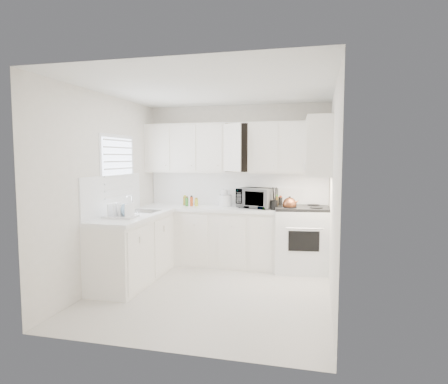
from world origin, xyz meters
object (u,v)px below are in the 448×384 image
(microwave, at_px, (257,196))
(dish_rack, at_px, (120,209))
(utensil_crock, at_px, (274,198))
(stove, at_px, (302,230))
(rice_cooker, at_px, (225,200))
(tea_kettle, at_px, (290,203))

(microwave, xyz_separation_m, dish_rack, (-1.60, -1.44, -0.08))
(utensil_crock, xyz_separation_m, dish_rack, (-1.90, -1.24, -0.07))
(stove, height_order, microwave, microwave)
(stove, relative_size, utensil_crock, 3.54)
(microwave, relative_size, rice_cooker, 2.61)
(stove, height_order, rice_cooker, stove)
(tea_kettle, relative_size, utensil_crock, 0.72)
(tea_kettle, height_order, rice_cooker, tea_kettle)
(stove, height_order, dish_rack, stove)
(rice_cooker, distance_m, utensil_crock, 0.88)
(stove, height_order, tea_kettle, stove)
(stove, bearing_deg, microwave, 168.82)
(rice_cooker, xyz_separation_m, dish_rack, (-1.07, -1.52, 0.00))
(tea_kettle, bearing_deg, rice_cooker, 175.05)
(dish_rack, bearing_deg, stove, 28.61)
(utensil_crock, distance_m, dish_rack, 2.27)
(rice_cooker, height_order, utensil_crock, utensil_crock)
(microwave, bearing_deg, dish_rack, -118.11)
(tea_kettle, relative_size, microwave, 0.46)
(tea_kettle, bearing_deg, stove, 51.53)
(utensil_crock, bearing_deg, rice_cooker, 161.87)
(tea_kettle, xyz_separation_m, dish_rack, (-2.13, -1.23, 0.00))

